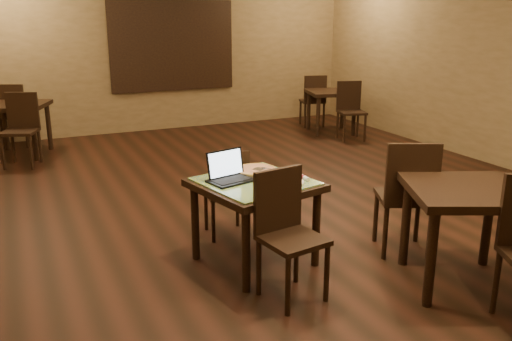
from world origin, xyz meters
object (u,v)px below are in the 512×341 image
chair_main_near (286,226)px  pizza_pan (256,171)px  other_table_b_chair_near (21,125)px  other_table_b_chair_far (14,112)px  other_table_a_chair_near (350,107)px  tiled_table (255,192)px  laptop (228,173)px  chair_main_far (227,188)px  other_table_b (17,113)px  other_table_c (466,204)px  other_table_c_chair_far (408,192)px  other_table_a_chair_far (314,98)px  other_table_a (331,98)px

chair_main_near → pizza_pan: size_ratio=2.85×
other_table_b_chair_near → other_table_b_chair_far: bearing=114.9°
other_table_a_chair_near → other_table_b_chair_near: 5.30m
tiled_table → other_table_b_chair_far: 5.86m
laptop → pizza_pan: 0.35m
other_table_b_chair_near → other_table_a_chair_near: bearing=15.6°
chair_main_near → chair_main_far: 1.24m
chair_main_near → other_table_b_chair_far: (-1.77, 6.19, 0.02)m
tiled_table → other_table_b: 5.27m
chair_main_near → other_table_c: size_ratio=0.85×
chair_main_near → other_table_c: bearing=-27.8°
other_table_c → other_table_c_chair_far: (-0.04, 0.64, -0.08)m
other_table_a_chair_near → other_table_b: other_table_a_chair_near is taller
other_table_a_chair_near → other_table_c: (-2.20, -4.84, 0.13)m
chair_main_near → other_table_a_chair_far: (3.52, 5.57, -0.00)m
other_table_b_chair_near → other_table_c_chair_far: bearing=-35.8°
tiled_table → laptop: 0.28m
other_table_a → other_table_a_chair_far: size_ratio=1.01×
other_table_b_chair_far → other_table_c: (3.14, -6.64, 0.10)m
chair_main_near → other_table_b_chair_near: size_ratio=0.96×
chair_main_far → other_table_b_chair_far: bearing=-62.9°
other_table_b → other_table_c_chair_far: size_ratio=1.04×
chair_main_near → other_table_b_chair_far: size_ratio=0.96×
laptop → other_table_c_chair_far: size_ratio=0.39×
chair_main_near → other_table_c_chair_far: other_table_c_chair_far is taller
pizza_pan → other_table_c: 1.79m
laptop → other_table_c: bearing=-51.3°
other_table_a_chair_far → other_table_b_chair_far: size_ratio=0.96×
chair_main_far → other_table_a: chair_main_far is taller
chair_main_near → other_table_a: (3.54, 4.98, 0.08)m
chair_main_far → laptop: 0.64m
chair_main_near → other_table_b_chair_far: bearing=96.4°
other_table_a_chair_far → laptop: bearing=67.8°
tiled_table → other_table_b: (-1.76, 4.97, 0.01)m
chair_main_far → other_table_b_chair_far: 5.27m
other_table_a → other_table_c_chair_far: 5.28m
tiled_table → other_table_b_chair_far: bearing=94.6°
other_table_b_chair_near → other_table_b_chair_far: 1.23m
chair_main_far → other_table_a_chair_near: size_ratio=0.89×
other_table_b_chair_far → other_table_a_chair_near: bearing=-176.9°
other_table_a → other_table_a_chair_near: 0.59m
chair_main_far → other_table_b_chair_far: other_table_b_chair_far is taller
other_table_a_chair_far → other_table_c_chair_far: 5.81m
other_table_a_chair_near → other_table_b_chair_near: size_ratio=0.96×
other_table_a_chair_near → other_table_b_chair_far: bearing=176.6°
other_table_a_chair_near → other_table_b_chair_far: other_table_b_chair_far is taller
other_table_b_chair_near → other_table_c: size_ratio=0.89×
other_table_a_chair_near → tiled_table: bearing=-118.0°
tiled_table → other_table_c_chair_far: (1.31, -0.42, -0.05)m
laptop → other_table_c: size_ratio=0.35×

